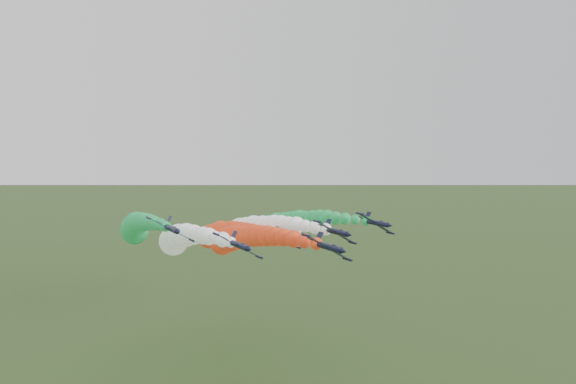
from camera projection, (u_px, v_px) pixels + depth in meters
name	position (u px, v px, depth m)	size (l,w,h in m)	color
jet_lead	(235.00, 239.00, 137.47)	(16.19, 78.57, 15.71)	black
jet_inner_left	(179.00, 238.00, 143.53)	(16.71, 79.09, 16.23)	black
jet_inner_right	(249.00, 229.00, 152.21)	(16.56, 78.94, 16.07)	black
jet_outer_left	(136.00, 228.00, 148.80)	(16.45, 78.83, 15.97)	black
jet_outer_right	(282.00, 224.00, 164.57)	(16.44, 78.82, 15.96)	black
jet_trail	(219.00, 234.00, 163.88)	(16.36, 78.74, 15.88)	black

